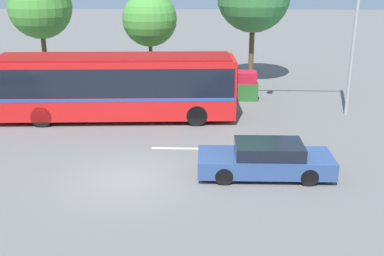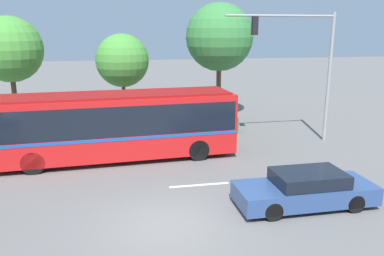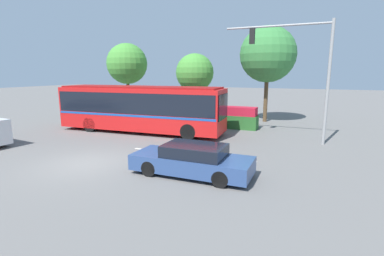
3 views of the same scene
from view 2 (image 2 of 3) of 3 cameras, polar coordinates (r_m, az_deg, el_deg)
name	(u,v)px [view 2 (image 2 of 3)]	position (r m, az deg, el deg)	size (l,w,h in m)	color
ground_plane	(165,226)	(12.67, -4.01, -14.16)	(140.00, 140.00, 0.00)	slate
city_bus	(111,123)	(18.56, -11.82, 0.78)	(11.81, 3.30, 3.16)	red
sedan_foreground	(305,190)	(14.28, 16.28, -8.65)	(4.85, 1.87, 1.26)	navy
traffic_light_pole	(307,56)	(21.62, 16.47, 10.04)	(5.96, 0.24, 6.92)	gray
flowering_hedge	(161,122)	(22.73, -4.54, 0.87)	(9.07, 1.12, 1.60)	#286028
street_tree_left	(9,50)	(25.37, -25.19, 10.36)	(3.83, 3.83, 6.83)	brown
street_tree_centre	(122,61)	(25.98, -10.17, 9.70)	(3.45, 3.45, 5.80)	brown
street_tree_right	(219,37)	(26.76, 4.04, 13.12)	(4.52, 4.52, 7.80)	brown
lane_stripe_near	(294,176)	(17.10, 14.77, -6.85)	(2.40, 0.16, 0.01)	silver
lane_stripe_mid	(199,185)	(15.66, 1.05, -8.36)	(2.40, 0.16, 0.01)	silver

